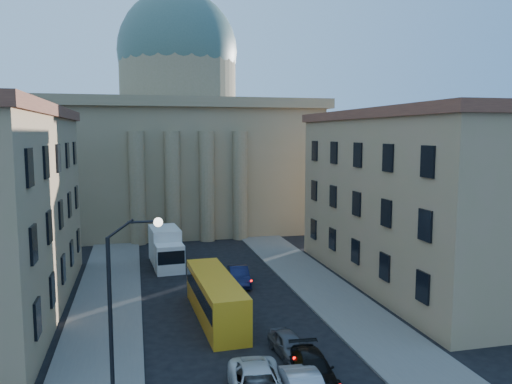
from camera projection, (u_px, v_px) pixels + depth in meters
sidewalk_left at (104, 325)px, 33.20m from camera, size 5.00×60.00×0.15m
sidewalk_right at (341, 304)px, 37.19m from camera, size 5.00×60.00×0.15m
church at (180, 140)px, 69.98m from camera, size 68.02×28.76×36.60m
building_right at (417, 197)px, 42.19m from camera, size 11.60×26.60×14.70m
street_lamp at (121, 294)px, 23.30m from camera, size 2.62×0.44×8.83m
car_right_mid at (313, 369)px, 25.67m from camera, size 2.30×4.85×1.37m
car_right_far at (289, 344)px, 28.72m from camera, size 1.83×3.95×1.31m
car_right_distant at (239, 276)px, 42.21m from camera, size 1.96×4.66×1.50m
city_bus at (215, 296)px, 34.30m from camera, size 2.88×10.58×2.96m
box_truck at (166, 249)px, 47.82m from camera, size 3.08×6.78×3.63m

